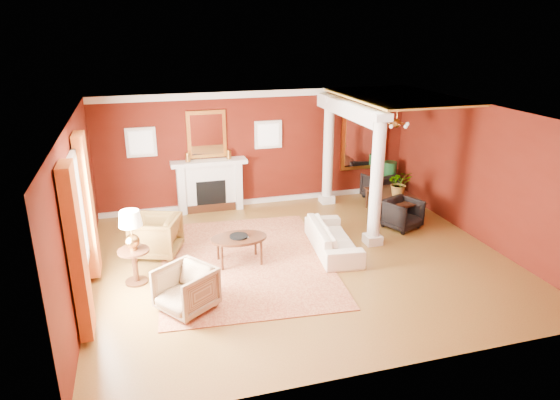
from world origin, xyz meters
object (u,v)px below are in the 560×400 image
object	(u,v)px
sofa	(333,234)
coffee_table	(239,239)
armchair_leopard	(156,234)
side_table	(132,236)
armchair_stripe	(186,287)
dining_table	(395,199)

from	to	relation	value
sofa	coffee_table	distance (m)	1.97
armchair_leopard	coffee_table	bearing A→B (deg)	83.02
side_table	sofa	bearing A→B (deg)	3.86
side_table	armchair_stripe	bearing A→B (deg)	-56.39
armchair_leopard	sofa	bearing A→B (deg)	98.01
armchair_stripe	side_table	bearing A→B (deg)	177.78
sofa	coffee_table	xyz separation A→B (m)	(-1.96, -0.01, 0.12)
armchair_stripe	dining_table	distance (m)	6.06
armchair_leopard	dining_table	size ratio (longest dim) A/B	0.59
side_table	dining_table	distance (m)	6.36
sofa	dining_table	size ratio (longest dim) A/B	1.28
armchair_stripe	coffee_table	world-z (taller)	armchair_stripe
coffee_table	side_table	size ratio (longest dim) A/B	0.78
side_table	dining_table	xyz separation A→B (m)	(6.10, 1.71, -0.50)
armchair_stripe	coffee_table	bearing A→B (deg)	104.79
sofa	dining_table	xyz separation A→B (m)	(2.18, 1.45, 0.04)
armchair_stripe	dining_table	bearing A→B (deg)	82.66
armchair_leopard	dining_table	bearing A→B (deg)	117.47
coffee_table	armchair_leopard	bearing A→B (deg)	151.93
coffee_table	dining_table	distance (m)	4.39
coffee_table	side_table	world-z (taller)	side_table
armchair_leopard	armchair_stripe	distance (m)	2.28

